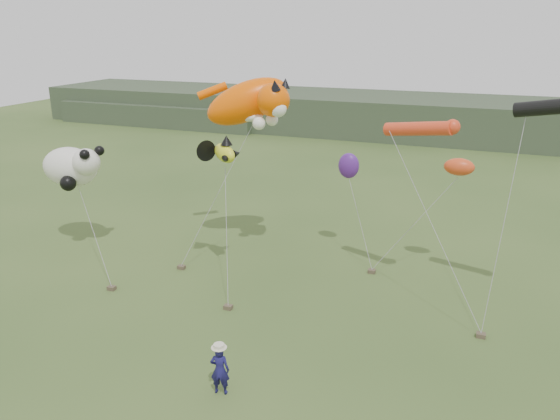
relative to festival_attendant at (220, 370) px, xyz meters
The scene contains 9 objects.
ground 2.27m from the festival_attendant, 75.50° to the left, with size 120.00×120.00×0.00m, color #385123.
headland 46.80m from the festival_attendant, 93.17° to the left, with size 90.00×13.00×4.00m.
festival_attendant is the anchor object (origin of this frame).
sandbag_anchors 7.14m from the festival_attendant, 99.19° to the left, with size 16.15×6.25×0.18m.
cat_kite 13.71m from the festival_attendant, 107.96° to the left, with size 5.57×3.75×3.27m.
fish_kite 10.46m from the festival_attendant, 116.65° to the left, with size 2.70×1.77×1.29m.
tube_kites 13.85m from the festival_attendant, 52.03° to the left, with size 8.25×1.98×2.26m.
panda_kite 15.73m from the festival_attendant, 146.10° to the left, with size 3.64×2.36×2.27m.
misc_kites 13.63m from the festival_attendant, 75.06° to the left, with size 6.54×1.54×1.66m.
Camera 1 is at (6.63, -15.32, 11.44)m, focal length 35.00 mm.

